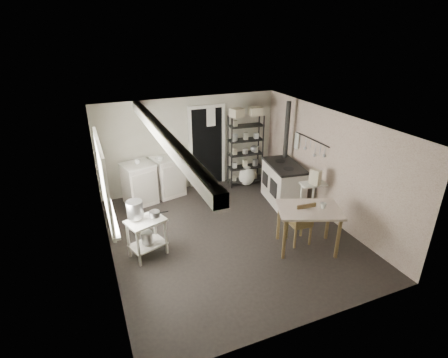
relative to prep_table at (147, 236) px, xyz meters
name	(u,v)px	position (x,y,z in m)	size (l,w,h in m)	color
floor	(230,235)	(1.63, 0.04, -0.40)	(5.00, 5.00, 0.00)	black
ceiling	(231,122)	(1.63, 0.04, 1.90)	(5.00, 5.00, 0.00)	beige
wall_back	(190,144)	(1.63, 2.54, 0.75)	(4.50, 0.02, 2.30)	#A8A48F
wall_front	(309,259)	(1.63, -2.46, 0.75)	(4.50, 0.02, 2.30)	#A8A48F
wall_left	(105,205)	(-0.62, 0.04, 0.75)	(0.02, 5.00, 2.30)	#A8A48F
wall_right	(329,165)	(3.88, 0.04, 0.75)	(0.02, 5.00, 2.30)	#A8A48F
window	(102,180)	(-0.59, 0.24, 1.10)	(0.12, 1.76, 1.28)	silver
doorway	(207,148)	(2.08, 2.51, 0.60)	(0.96, 0.10, 2.08)	silver
ceiling_beam	(163,136)	(0.43, 0.04, 1.80)	(0.18, 5.00, 0.18)	silver
wallpaper_panel	(328,165)	(3.87, 0.04, 0.75)	(0.01, 5.00, 2.30)	#BDAB9A
utensil_rail	(311,139)	(3.82, 0.64, 1.15)	(0.06, 1.20, 0.44)	#B4B5B7
prep_table	(147,236)	(0.00, 0.00, 0.00)	(0.64, 0.46, 0.73)	silver
stockpot	(135,209)	(-0.15, 0.08, 0.54)	(0.28, 0.28, 0.30)	#B4B5B7
saucepan	(155,214)	(0.16, -0.06, 0.45)	(0.18, 0.18, 0.10)	#B4B5B7
bucket	(147,237)	(-0.01, -0.01, -0.02)	(0.20, 0.20, 0.22)	#B4B5B7
base_cabinets	(154,181)	(0.61, 2.22, 0.06)	(1.48, 0.63, 0.97)	beige
mixing_bowl	(159,161)	(0.77, 2.17, 0.55)	(0.27, 0.27, 0.07)	silver
counter_cup	(138,164)	(0.26, 2.12, 0.57)	(0.13, 0.13, 0.10)	silver
shelf_rack	(245,150)	(2.96, 2.12, 0.55)	(0.86, 0.34, 1.82)	black
shelf_jar	(234,136)	(2.63, 2.11, 0.96)	(0.08, 0.08, 0.18)	silver
storage_box_a	(237,109)	(2.70, 2.11, 1.61)	(0.29, 0.26, 0.20)	beige
storage_box_b	(255,108)	(3.19, 2.10, 1.59)	(0.30, 0.27, 0.19)	beige
stove	(283,185)	(3.35, 0.88, 0.04)	(0.66, 1.20, 0.94)	beige
stovepipe	(287,131)	(3.60, 1.29, 1.19)	(0.11, 0.11, 1.40)	black
side_ledge	(311,200)	(3.50, -0.02, 0.03)	(0.54, 0.29, 0.83)	silver
oats_box	(315,176)	(3.48, -0.07, 0.61)	(0.13, 0.21, 0.32)	beige
work_table	(307,230)	(2.76, -0.91, -0.02)	(1.10, 0.77, 0.84)	beige
table_cup	(323,210)	(2.99, -1.00, 0.41)	(0.11, 0.11, 0.10)	silver
chair	(300,220)	(2.74, -0.69, 0.08)	(0.38, 0.40, 0.91)	brown
flour_sack	(247,176)	(2.98, 2.04, -0.16)	(0.43, 0.37, 0.52)	silver
floor_crock	(299,213)	(3.33, 0.14, -0.33)	(0.13, 0.13, 0.16)	silver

